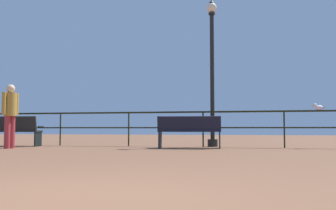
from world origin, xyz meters
TOP-DOWN VIEW (x-y plane):
  - ground_plane at (0.00, 0.00)m, footprint 60.00×60.00m
  - pier_railing at (-0.00, 8.56)m, footprint 18.55×0.05m
  - bench_far_left at (-5.82, 7.71)m, footprint 1.80×0.66m
  - bench_near_left at (-0.28, 7.71)m, footprint 1.78×0.76m
  - lamppost_center at (0.25, 8.84)m, footprint 0.31×0.31m
  - person_by_bench at (-5.09, 6.59)m, footprint 0.34×0.56m
  - seagull_on_rail at (3.23, 8.55)m, footprint 0.38×0.20m

SIDE VIEW (x-z plane):
  - ground_plane at x=0.00m, z-range 0.00..0.00m
  - bench_near_left at x=-0.28m, z-range 0.07..0.96m
  - bench_far_left at x=-5.82m, z-range 0.07..0.98m
  - pier_railing at x=0.00m, z-range 0.26..1.32m
  - person_by_bench at x=-5.09m, z-range 0.13..1.89m
  - seagull_on_rail at x=3.23m, z-range 1.05..1.23m
  - lamppost_center at x=0.25m, z-range 0.16..4.68m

